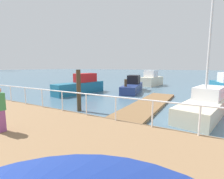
# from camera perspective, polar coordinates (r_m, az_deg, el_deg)

# --- Properties ---
(ground_plane) EXTENTS (300.00, 300.00, 0.00)m
(ground_plane) POSITION_cam_1_polar(r_m,az_deg,el_deg) (17.91, -28.74, -1.83)
(ground_plane) COLOR slate
(floating_dock) EXTENTS (10.12, 2.00, 0.18)m
(floating_dock) POSITION_cam_1_polar(r_m,az_deg,el_deg) (11.59, 12.28, -5.44)
(floating_dock) COLOR olive
(floating_dock) RESTS_ON ground_plane
(boardwalk_railing) EXTENTS (0.06, 25.98, 1.08)m
(boardwalk_railing) POSITION_cam_1_polar(r_m,az_deg,el_deg) (7.94, -9.08, -3.06)
(boardwalk_railing) COLOR white
(boardwalk_railing) RESTS_ON boardwalk
(dock_piling_0) EXTENTS (0.26, 0.26, 1.55)m
(dock_piling_0) POSITION_cam_1_polar(r_m,az_deg,el_deg) (15.91, 4.79, 0.84)
(dock_piling_0) COLOR #473826
(dock_piling_0) RESTS_ON ground_plane
(dock_piling_1) EXTENTS (0.27, 0.27, 2.58)m
(dock_piling_1) POSITION_cam_1_polar(r_m,az_deg,el_deg) (10.18, -11.61, -0.40)
(dock_piling_1) COLOR #473826
(dock_piling_1) RESTS_ON ground_plane
(moored_boat_0) EXTENTS (4.98, 2.53, 2.17)m
(moored_boat_0) POSITION_cam_1_polar(r_m,az_deg,el_deg) (20.88, 34.72, 1.27)
(moored_boat_0) COLOR #1E6B8C
(moored_boat_0) RESTS_ON ground_plane
(moored_boat_1) EXTENTS (4.81, 2.46, 2.27)m
(moored_boat_1) POSITION_cam_1_polar(r_m,az_deg,el_deg) (24.64, 13.65, 3.33)
(moored_boat_1) COLOR beige
(moored_boat_1) RESTS_ON ground_plane
(moored_boat_2) EXTENTS (6.10, 2.93, 9.78)m
(moored_boat_2) POSITION_cam_1_polar(r_m,az_deg,el_deg) (10.79, 30.04, -4.32)
(moored_boat_2) COLOR beige
(moored_boat_2) RESTS_ON ground_plane
(moored_boat_3) EXTENTS (5.90, 2.33, 2.06)m
(moored_boat_3) POSITION_cam_1_polar(r_m,az_deg,el_deg) (17.09, -10.94, 1.25)
(moored_boat_3) COLOR #1E6B8C
(moored_boat_3) RESTS_ON ground_plane
(moored_boat_5) EXTENTS (6.34, 2.84, 1.79)m
(moored_boat_5) POSITION_cam_1_polar(r_m,az_deg,el_deg) (18.40, 7.32, 1.30)
(moored_boat_5) COLOR navy
(moored_boat_5) RESTS_ON ground_plane
(pedestrian_1) EXTENTS (0.40, 0.29, 1.63)m
(pedestrian_1) POSITION_cam_1_polar(r_m,az_deg,el_deg) (7.08, -34.81, -5.69)
(pedestrian_1) COLOR #994C8C
(pedestrian_1) RESTS_ON boardwalk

